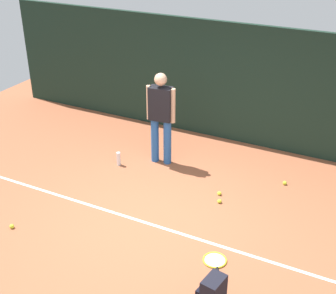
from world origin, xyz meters
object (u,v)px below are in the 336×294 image
object	(u,v)px
tennis_player	(161,113)
tennis_ball_mid_court	(285,183)
tennis_ball_by_fence	(219,193)
water_bottle	(119,159)
backpack	(212,293)
tennis_racket	(215,261)
tennis_ball_far_left	(219,201)
tennis_ball_near_player	(12,226)

from	to	relation	value
tennis_player	tennis_ball_mid_court	bearing A→B (deg)	-0.86
tennis_ball_by_fence	water_bottle	xyz separation A→B (m)	(-1.99, 0.10, 0.09)
tennis_ball_by_fence	tennis_ball_mid_court	world-z (taller)	same
tennis_player	water_bottle	size ratio (longest dim) A/B	6.71
water_bottle	tennis_ball_mid_court	bearing A→B (deg)	13.55
tennis_ball_by_fence	backpack	bearing A→B (deg)	-71.11
tennis_racket	water_bottle	world-z (taller)	water_bottle
backpack	tennis_ball_by_fence	size ratio (longest dim) A/B	6.67
tennis_player	tennis_ball_by_fence	bearing A→B (deg)	-29.24
backpack	water_bottle	size ratio (longest dim) A/B	1.74
water_bottle	tennis_ball_by_fence	bearing A→B (deg)	-2.98
tennis_racket	tennis_ball_mid_court	distance (m)	2.35
backpack	tennis_ball_by_fence	xyz separation A→B (m)	(-0.77, 2.26, -0.18)
tennis_ball_far_left	water_bottle	size ratio (longest dim) A/B	0.26
tennis_ball_mid_court	water_bottle	world-z (taller)	water_bottle
tennis_racket	backpack	world-z (taller)	backpack
tennis_ball_far_left	water_bottle	world-z (taller)	water_bottle
backpack	tennis_ball_near_player	bearing A→B (deg)	-82.11
tennis_racket	tennis_ball_near_player	bearing A→B (deg)	70.15
tennis_ball_mid_court	tennis_ball_far_left	distance (m)	1.28
backpack	tennis_ball_mid_court	size ratio (longest dim) A/B	6.67
tennis_player	tennis_racket	world-z (taller)	tennis_player
tennis_player	tennis_ball_far_left	distance (m)	1.88
backpack	tennis_ball_far_left	xyz separation A→B (m)	(-0.69, 2.05, -0.18)
tennis_player	tennis_ball_by_fence	distance (m)	1.74
tennis_ball_by_fence	tennis_ball_far_left	xyz separation A→B (m)	(0.08, -0.21, 0.00)
tennis_player	tennis_ball_by_fence	xyz separation A→B (m)	(1.36, -0.56, -0.93)
backpack	tennis_ball_near_player	distance (m)	3.18
tennis_player	tennis_racket	distance (m)	2.98
tennis_ball_near_player	tennis_ball_far_left	distance (m)	3.17
tennis_racket	tennis_ball_far_left	xyz separation A→B (m)	(-0.45, 1.32, 0.02)
tennis_player	tennis_ball_near_player	size ratio (longest dim) A/B	25.76
water_bottle	tennis_player	bearing A→B (deg)	35.86
tennis_racket	tennis_ball_mid_court	size ratio (longest dim) A/B	9.27
tennis_racket	tennis_ball_near_player	world-z (taller)	tennis_ball_near_player
backpack	tennis_ball_far_left	size ratio (longest dim) A/B	6.67
tennis_ball_by_fence	tennis_ball_mid_court	bearing A→B (deg)	42.30
tennis_ball_near_player	tennis_ball_mid_court	world-z (taller)	same
tennis_ball_by_fence	water_bottle	world-z (taller)	water_bottle
tennis_ball_mid_court	tennis_player	bearing A→B (deg)	-174.03
tennis_player	tennis_ball_mid_court	size ratio (longest dim) A/B	25.76
tennis_ball_by_fence	tennis_player	bearing A→B (deg)	157.59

